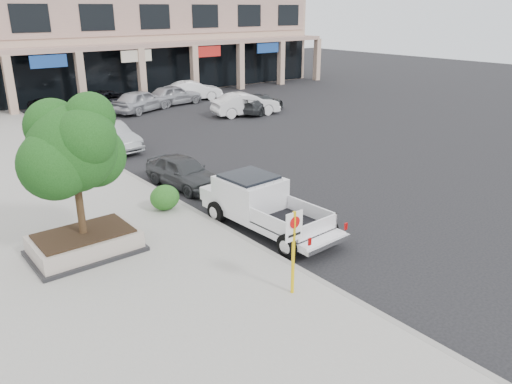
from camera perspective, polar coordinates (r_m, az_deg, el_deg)
ground at (r=16.72m, az=4.66°, el=-5.23°), size 120.00×120.00×0.00m
sidewalk at (r=19.00m, az=-20.64°, el=-3.06°), size 8.00×52.00×0.15m
curb at (r=20.38m, az=-10.17°, el=-0.45°), size 0.20×52.00×0.15m
strip_mall at (r=48.54m, az=-16.93°, el=16.60°), size 40.55×12.43×9.50m
planter at (r=16.10m, az=-18.97°, el=-5.52°), size 3.20×2.20×0.68m
planter_tree at (r=15.30m, az=-19.96°, el=4.79°), size 2.90×2.55×4.00m
no_parking_sign at (r=12.72m, az=4.33°, el=-5.67°), size 0.55×0.09×2.30m
hedge at (r=18.69m, az=-10.39°, el=-0.63°), size 1.10×0.99×0.93m
pickup_truck at (r=16.86m, az=1.48°, el=-1.69°), size 2.32×5.66×1.75m
curb_car_a at (r=21.36m, az=-8.32°, el=2.32°), size 1.97×4.08×1.34m
curb_car_b at (r=27.93m, az=-16.30°, el=6.14°), size 1.89×4.56×1.47m
curb_car_c at (r=29.84m, az=-18.52°, el=6.74°), size 2.65×5.17×1.44m
curb_car_d at (r=37.57m, az=-22.43°, el=8.82°), size 2.56×5.01×1.35m
lot_car_a at (r=37.89m, az=-13.05°, el=10.12°), size 5.15×3.64×1.63m
lot_car_b at (r=35.79m, az=-1.18°, el=10.01°), size 5.04×2.67×1.58m
lot_car_c at (r=36.77m, az=0.44°, el=10.12°), size 5.05×3.50×1.36m
lot_car_d at (r=38.78m, az=-16.44°, el=9.98°), size 5.97×3.62×1.55m
lot_car_e at (r=40.31m, az=-9.37°, el=10.90°), size 4.72×2.27×1.56m
lot_car_f at (r=42.29m, az=-7.19°, el=11.43°), size 4.96×3.19×1.54m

